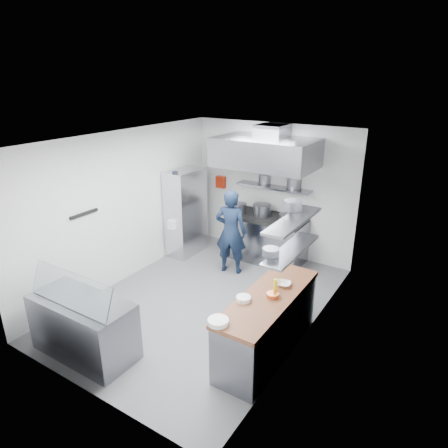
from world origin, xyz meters
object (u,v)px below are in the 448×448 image
Objects in this scene: gas_range at (266,239)px; chef at (231,232)px; wire_rack at (186,212)px; display_case at (84,327)px.

gas_range is 0.95× the size of chef.
chef is at bearing -110.84° from gas_range.
chef is 0.91× the size of wire_rack.
gas_range is 1.02m from chef.
wire_rack reaches higher than display_case.
gas_range is 1.07× the size of display_case.
wire_rack is (-1.63, -0.61, 0.48)m from gas_range.
wire_rack is at bearing 104.11° from display_case.
display_case is (-0.75, -4.10, -0.03)m from gas_range.
chef is 3.27m from display_case.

